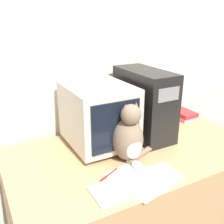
{
  "coord_description": "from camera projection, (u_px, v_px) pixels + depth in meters",
  "views": [
    {
      "loc": [
        -0.82,
        -0.77,
        1.48
      ],
      "look_at": [
        -0.14,
        0.48,
        0.95
      ],
      "focal_mm": 42.0,
      "sensor_mm": 36.0,
      "label": 1
    }
  ],
  "objects": [
    {
      "name": "wall_back",
      "position": [
        101.0,
        50.0,
        1.83
      ],
      "size": [
        7.0,
        0.05,
        2.5
      ],
      "color": "beige",
      "rests_on": "ground_plane"
    },
    {
      "name": "crt_monitor",
      "position": [
        98.0,
        115.0,
        1.62
      ],
      "size": [
        0.37,
        0.45,
        0.39
      ],
      "color": "#BCB7AD",
      "rests_on": "desk"
    },
    {
      "name": "cat",
      "position": [
        128.0,
        137.0,
        1.46
      ],
      "size": [
        0.28,
        0.26,
        0.35
      ],
      "rotation": [
        0.0,
        0.0,
        -0.05
      ],
      "color": "#7A6651",
      "rests_on": "desk"
    },
    {
      "name": "pen",
      "position": [
        109.0,
        174.0,
        1.36
      ],
      "size": [
        0.13,
        0.07,
        0.01
      ],
      "color": "maroon",
      "rests_on": "desk"
    },
    {
      "name": "keyboard",
      "position": [
        137.0,
        183.0,
        1.28
      ],
      "size": [
        0.47,
        0.16,
        0.02
      ],
      "color": "silver",
      "rests_on": "desk"
    },
    {
      "name": "desk",
      "position": [
        135.0,
        196.0,
        1.74
      ],
      "size": [
        1.55,
        0.84,
        0.7
      ],
      "color": "tan",
      "rests_on": "ground_plane"
    },
    {
      "name": "paper_sheet",
      "position": [
        138.0,
        180.0,
        1.32
      ],
      "size": [
        0.26,
        0.33,
        0.0
      ],
      "color": "white",
      "rests_on": "desk"
    },
    {
      "name": "computer_tower",
      "position": [
        144.0,
        103.0,
        1.76
      ],
      "size": [
        0.22,
        0.48,
        0.45
      ],
      "color": "black",
      "rests_on": "desk"
    },
    {
      "name": "book_stack",
      "position": [
        183.0,
        115.0,
        2.09
      ],
      "size": [
        0.14,
        0.2,
        0.06
      ],
      "color": "pink",
      "rests_on": "desk"
    }
  ]
}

